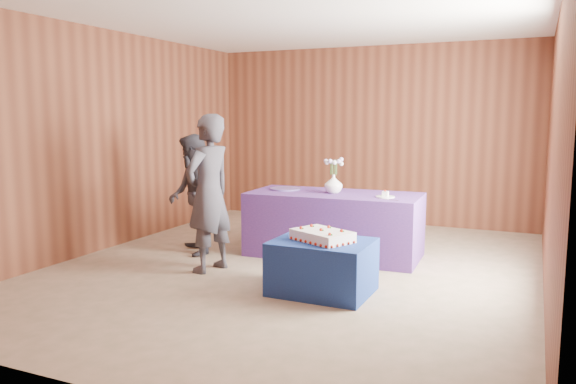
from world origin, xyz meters
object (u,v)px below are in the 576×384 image
Objects in this scene: sheet_cake at (322,236)px; vase at (333,184)px; guest_right at (193,195)px; serving_table at (334,224)px; cake_table at (322,267)px; guest_left at (209,194)px.

sheet_cake is 1.47m from vase.
serving_table is at bearing 70.76° from guest_right.
serving_table is (-0.37, 1.38, 0.12)m from cake_table.
vase is at bearing -166.51° from serving_table.
cake_table is 0.54× the size of guest_left.
guest_left reaches higher than serving_table.
guest_left is 0.79m from guest_right.
guest_left reaches higher than cake_table.
cake_table is 0.30m from sheet_cake.
guest_left is (-0.99, -1.15, -0.02)m from vase.
cake_table is at bearing -77.14° from serving_table.
vase reaches higher than sheet_cake.
cake_table is at bearing -74.61° from vase.
guest_right is (-1.93, 0.77, 0.47)m from cake_table.
guest_right is (-1.93, 0.78, 0.17)m from sheet_cake.
sheet_cake is 0.46× the size of guest_right.
guest_left is (-1.37, 0.22, 0.59)m from cake_table.
guest_left is at bearing -132.94° from serving_table.
sheet_cake is at bearing 92.86° from guest_left.
guest_left is 1.16× the size of guest_right.
cake_table is 0.62× the size of guest_right.
guest_right is (-1.56, -0.61, 0.35)m from serving_table.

